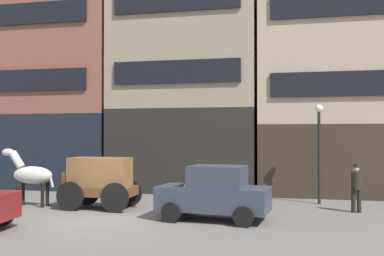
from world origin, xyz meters
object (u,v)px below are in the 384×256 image
object	(u,v)px
pedestrian_officer	(356,186)
cargo_wagon	(99,179)
draft_horse	(30,174)
fire_hydrant_curbside	(71,187)
streetlamp_curbside	(319,139)
sedan_dark	(214,193)

from	to	relation	value
pedestrian_officer	cargo_wagon	bearing A→B (deg)	-172.55
draft_horse	cargo_wagon	bearing A→B (deg)	-0.01
draft_horse	fire_hydrant_curbside	xyz separation A→B (m)	(0.18, 3.08, -0.84)
streetlamp_curbside	draft_horse	bearing A→B (deg)	-164.91
pedestrian_officer	sedan_dark	bearing A→B (deg)	-151.98
cargo_wagon	streetlamp_curbside	bearing A→B (deg)	20.02
cargo_wagon	sedan_dark	distance (m)	4.95
draft_horse	fire_hydrant_curbside	distance (m)	3.20
cargo_wagon	fire_hydrant_curbside	world-z (taller)	cargo_wagon
draft_horse	sedan_dark	distance (m)	7.83
pedestrian_officer	streetlamp_curbside	world-z (taller)	streetlamp_curbside
cargo_wagon	draft_horse	distance (m)	2.95
streetlamp_curbside	fire_hydrant_curbside	world-z (taller)	streetlamp_curbside
streetlamp_curbside	fire_hydrant_curbside	xyz separation A→B (m)	(-11.18, 0.02, -2.24)
pedestrian_officer	fire_hydrant_curbside	bearing A→B (deg)	171.64
draft_horse	pedestrian_officer	distance (m)	12.64
sedan_dark	fire_hydrant_curbside	distance (m)	8.74
sedan_dark	pedestrian_officer	bearing A→B (deg)	28.02
sedan_dark	pedestrian_officer	xyz separation A→B (m)	(4.86, 2.59, 0.07)
cargo_wagon	pedestrian_officer	distance (m)	9.70
streetlamp_curbside	fire_hydrant_curbside	size ratio (longest dim) A/B	4.96
fire_hydrant_curbside	sedan_dark	bearing A→B (deg)	-30.35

